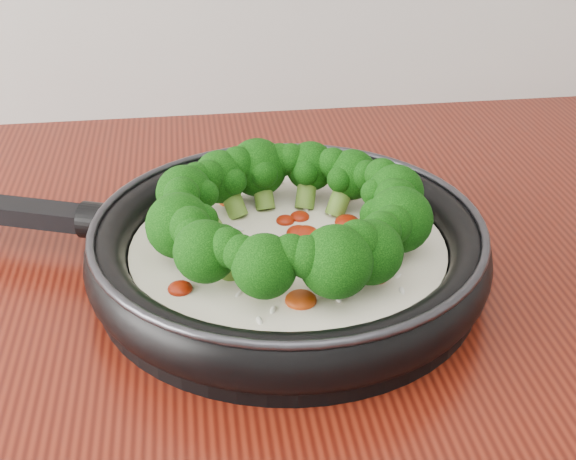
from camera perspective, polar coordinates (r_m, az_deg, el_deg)
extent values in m
cylinder|color=black|center=(0.68, 0.00, -3.20)|extent=(0.43, 0.43, 0.01)
torus|color=black|center=(0.67, 0.00, -1.34)|extent=(0.45, 0.45, 0.04)
torus|color=#2D2D33|center=(0.65, 0.00, 0.42)|extent=(0.44, 0.44, 0.01)
cube|color=black|center=(0.76, -20.06, 1.36)|extent=(0.20, 0.10, 0.02)
cylinder|color=black|center=(0.72, -13.87, 0.65)|extent=(0.04, 0.04, 0.03)
cylinder|color=white|center=(0.67, 0.00, -1.89)|extent=(0.35, 0.35, 0.02)
ellipsoid|color=maroon|center=(0.69, 6.38, 0.19)|extent=(0.02, 0.02, 0.01)
ellipsoid|color=maroon|center=(0.68, 0.80, -0.23)|extent=(0.03, 0.03, 0.01)
ellipsoid|color=#B3360B|center=(0.75, 4.65, 2.74)|extent=(0.03, 0.03, 0.01)
ellipsoid|color=maroon|center=(0.64, -5.49, -2.44)|extent=(0.03, 0.03, 0.01)
ellipsoid|color=maroon|center=(0.73, 3.91, 2.19)|extent=(0.02, 0.02, 0.01)
ellipsoid|color=#B3360B|center=(0.64, 7.22, -2.24)|extent=(0.03, 0.03, 0.01)
ellipsoid|color=maroon|center=(0.70, 0.89, 1.00)|extent=(0.02, 0.02, 0.01)
ellipsoid|color=maroon|center=(0.64, -6.83, -2.25)|extent=(0.02, 0.02, 0.01)
ellipsoid|color=#B3360B|center=(0.61, -1.80, -4.25)|extent=(0.02, 0.02, 0.01)
ellipsoid|color=maroon|center=(0.70, -0.20, 0.71)|extent=(0.02, 0.02, 0.01)
ellipsoid|color=maroon|center=(0.62, 6.59, -3.54)|extent=(0.02, 0.02, 0.01)
ellipsoid|color=#B3360B|center=(0.73, -4.58, 2.09)|extent=(0.02, 0.02, 0.01)
ellipsoid|color=maroon|center=(0.65, -3.64, -1.53)|extent=(0.03, 0.03, 0.01)
ellipsoid|color=maroon|center=(0.61, -8.03, -4.34)|extent=(0.02, 0.02, 0.01)
ellipsoid|color=#B3360B|center=(0.59, 0.96, -5.24)|extent=(0.03, 0.03, 0.01)
ellipsoid|color=maroon|center=(0.68, 1.32, -0.30)|extent=(0.03, 0.03, 0.01)
ellipsoid|color=maroon|center=(0.70, 4.43, 0.57)|extent=(0.03, 0.03, 0.01)
ellipsoid|color=white|center=(0.65, -4.84, -2.03)|extent=(0.01, 0.01, 0.00)
ellipsoid|color=white|center=(0.59, 3.77, -5.12)|extent=(0.01, 0.01, 0.00)
ellipsoid|color=white|center=(0.60, 4.70, -4.82)|extent=(0.01, 0.01, 0.00)
ellipsoid|color=white|center=(0.63, 0.97, -3.08)|extent=(0.01, 0.01, 0.00)
ellipsoid|color=white|center=(0.70, -6.50, 0.71)|extent=(0.01, 0.01, 0.00)
ellipsoid|color=white|center=(0.62, 1.80, -3.34)|extent=(0.01, 0.01, 0.00)
ellipsoid|color=white|center=(0.60, -3.68, -4.84)|extent=(0.01, 0.01, 0.00)
ellipsoid|color=white|center=(0.65, 1.60, -1.85)|extent=(0.01, 0.01, 0.00)
ellipsoid|color=white|center=(0.64, 3.39, -2.34)|extent=(0.01, 0.01, 0.00)
ellipsoid|color=white|center=(0.63, 8.18, -3.44)|extent=(0.01, 0.01, 0.00)
ellipsoid|color=white|center=(0.66, 0.99, -1.19)|extent=(0.01, 0.01, 0.00)
ellipsoid|color=white|center=(0.68, 6.09, -0.38)|extent=(0.01, 0.01, 0.00)
ellipsoid|color=white|center=(0.71, 3.20, 1.30)|extent=(0.01, 0.01, 0.00)
ellipsoid|color=white|center=(0.57, -2.15, -6.77)|extent=(0.01, 0.01, 0.00)
ellipsoid|color=white|center=(0.61, -7.78, -4.26)|extent=(0.01, 0.01, 0.00)
ellipsoid|color=white|center=(0.72, 1.33, 1.60)|extent=(0.01, 0.01, 0.00)
ellipsoid|color=white|center=(0.66, -0.04, -1.03)|extent=(0.01, 0.01, 0.00)
ellipsoid|color=white|center=(0.58, -1.11, -5.98)|extent=(0.01, 0.01, 0.00)
ellipsoid|color=white|center=(0.64, -6.82, -2.49)|extent=(0.01, 0.01, 0.00)
ellipsoid|color=white|center=(0.69, -6.35, 0.37)|extent=(0.01, 0.01, 0.00)
ellipsoid|color=white|center=(0.77, -0.69, 3.61)|extent=(0.01, 0.01, 0.00)
ellipsoid|color=white|center=(0.63, -0.24, -2.96)|extent=(0.01, 0.01, 0.00)
ellipsoid|color=white|center=(0.68, -3.68, 0.10)|extent=(0.01, 0.01, 0.00)
ellipsoid|color=white|center=(0.63, 6.21, -2.73)|extent=(0.01, 0.01, 0.00)
ellipsoid|color=white|center=(0.68, 3.81, -0.31)|extent=(0.01, 0.01, 0.00)
ellipsoid|color=white|center=(0.61, 8.47, -4.49)|extent=(0.01, 0.01, 0.00)
cylinder|color=olive|center=(0.65, 6.59, -0.56)|extent=(0.04, 0.03, 0.04)
sphere|color=black|center=(0.64, 8.29, 0.77)|extent=(0.07, 0.07, 0.06)
sphere|color=black|center=(0.65, 7.91, 2.35)|extent=(0.04, 0.04, 0.03)
sphere|color=black|center=(0.62, 7.81, 0.41)|extent=(0.04, 0.04, 0.03)
sphere|color=black|center=(0.64, 6.59, 1.11)|extent=(0.04, 0.04, 0.03)
cylinder|color=olive|center=(0.67, 6.36, 1.02)|extent=(0.04, 0.02, 0.04)
sphere|color=black|center=(0.67, 8.01, 2.80)|extent=(0.06, 0.06, 0.05)
sphere|color=black|center=(0.68, 7.00, 4.07)|extent=(0.04, 0.04, 0.03)
sphere|color=black|center=(0.65, 8.28, 2.54)|extent=(0.04, 0.04, 0.03)
sphere|color=black|center=(0.66, 6.48, 2.79)|extent=(0.03, 0.03, 0.02)
cylinder|color=olive|center=(0.71, 3.90, 2.34)|extent=(0.04, 0.04, 0.04)
sphere|color=black|center=(0.71, 4.78, 4.14)|extent=(0.06, 0.06, 0.05)
sphere|color=black|center=(0.71, 3.36, 4.98)|extent=(0.04, 0.04, 0.03)
sphere|color=black|center=(0.70, 5.78, 4.09)|extent=(0.04, 0.04, 0.03)
sphere|color=black|center=(0.70, 3.87, 3.78)|extent=(0.03, 0.03, 0.02)
cylinder|color=olive|center=(0.72, 1.38, 2.90)|extent=(0.03, 0.04, 0.04)
sphere|color=black|center=(0.73, 1.68, 4.78)|extent=(0.06, 0.06, 0.05)
sphere|color=black|center=(0.72, 0.21, 5.32)|extent=(0.04, 0.04, 0.03)
sphere|color=black|center=(0.72, 3.00, 4.96)|extent=(0.04, 0.04, 0.03)
sphere|color=black|center=(0.71, 1.36, 4.30)|extent=(0.03, 0.03, 0.02)
cylinder|color=olive|center=(0.72, -1.87, 2.82)|extent=(0.02, 0.04, 0.04)
sphere|color=black|center=(0.73, -2.29, 4.68)|extent=(0.07, 0.07, 0.06)
sphere|color=black|center=(0.71, -3.77, 4.86)|extent=(0.04, 0.04, 0.03)
sphere|color=black|center=(0.73, -0.62, 5.22)|extent=(0.04, 0.04, 0.03)
sphere|color=black|center=(0.71, -1.85, 4.21)|extent=(0.04, 0.04, 0.03)
cylinder|color=olive|center=(0.71, -4.14, 2.21)|extent=(0.03, 0.04, 0.04)
sphere|color=black|center=(0.71, -5.07, 3.97)|extent=(0.06, 0.06, 0.05)
sphere|color=black|center=(0.69, -5.98, 3.97)|extent=(0.04, 0.04, 0.03)
sphere|color=black|center=(0.71, -3.71, 4.77)|extent=(0.04, 0.04, 0.03)
sphere|color=black|center=(0.70, -4.10, 3.62)|extent=(0.03, 0.03, 0.02)
cylinder|color=olive|center=(0.68, -6.18, 1.05)|extent=(0.04, 0.03, 0.04)
sphere|color=black|center=(0.68, -7.72, 2.74)|extent=(0.06, 0.06, 0.05)
sphere|color=black|center=(0.65, -7.90, 2.62)|extent=(0.04, 0.04, 0.03)
sphere|color=black|center=(0.69, -6.82, 3.85)|extent=(0.04, 0.04, 0.03)
sphere|color=black|center=(0.67, -6.22, 2.70)|extent=(0.03, 0.03, 0.02)
cylinder|color=olive|center=(0.64, -6.46, -0.88)|extent=(0.04, 0.02, 0.04)
sphere|color=black|center=(0.63, -8.12, 0.33)|extent=(0.07, 0.07, 0.05)
sphere|color=black|center=(0.61, -7.28, 0.20)|extent=(0.04, 0.04, 0.03)
sphere|color=black|center=(0.65, -8.07, 1.74)|extent=(0.04, 0.04, 0.03)
sphere|color=black|center=(0.63, -6.42, 0.74)|extent=(0.04, 0.04, 0.03)
cylinder|color=olive|center=(0.61, -4.83, -2.50)|extent=(0.04, 0.04, 0.04)
sphere|color=black|center=(0.59, -6.18, -1.61)|extent=(0.06, 0.06, 0.05)
sphere|color=black|center=(0.58, -4.52, -1.30)|extent=(0.04, 0.04, 0.03)
sphere|color=black|center=(0.60, -7.10, -0.30)|extent=(0.04, 0.04, 0.03)
sphere|color=black|center=(0.60, -4.83, -0.73)|extent=(0.03, 0.03, 0.02)
cylinder|color=olive|center=(0.59, -1.36, -3.42)|extent=(0.03, 0.04, 0.04)
sphere|color=black|center=(0.56, -1.77, -2.71)|extent=(0.06, 0.06, 0.05)
sphere|color=black|center=(0.56, 0.20, -1.82)|extent=(0.04, 0.04, 0.03)
sphere|color=black|center=(0.57, -3.52, -1.75)|extent=(0.04, 0.04, 0.03)
sphere|color=black|center=(0.58, -1.37, -1.53)|extent=(0.03, 0.03, 0.02)
cylinder|color=olive|center=(0.59, 2.73, -3.17)|extent=(0.03, 0.04, 0.04)
sphere|color=black|center=(0.57, 3.57, -2.37)|extent=(0.07, 0.07, 0.06)
sphere|color=black|center=(0.58, 5.23, -0.92)|extent=(0.05, 0.05, 0.04)
sphere|color=black|center=(0.56, 1.45, -2.02)|extent=(0.04, 0.04, 0.03)
sphere|color=black|center=(0.58, 2.79, -1.26)|extent=(0.04, 0.04, 0.03)
cylinder|color=olive|center=(0.61, 4.82, -2.52)|extent=(0.03, 0.04, 0.04)
sphere|color=black|center=(0.59, 6.15, -1.65)|extent=(0.07, 0.07, 0.05)
sphere|color=black|center=(0.60, 6.96, -0.08)|extent=(0.04, 0.04, 0.03)
sphere|color=black|center=(0.58, 4.60, -1.63)|extent=(0.04, 0.04, 0.03)
sphere|color=black|center=(0.60, 4.80, -0.78)|extent=(0.03, 0.03, 0.03)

